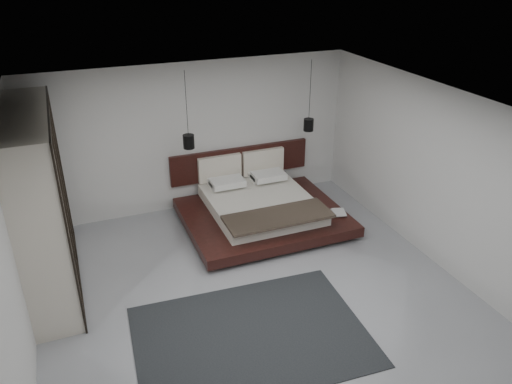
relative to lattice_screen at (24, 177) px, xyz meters
name	(u,v)px	position (x,y,z in m)	size (l,w,h in m)	color
floor	(253,290)	(2.95, -2.45, -1.30)	(6.00, 6.00, 0.00)	#989BA1
ceiling	(253,107)	(2.95, -2.45, 1.50)	(6.00, 6.00, 0.00)	white
wall_back	(195,137)	(2.95, 0.55, 0.10)	(6.00, 6.00, 0.00)	silver
wall_front	(380,358)	(2.95, -5.45, 0.10)	(6.00, 6.00, 0.00)	silver
wall_left	(13,251)	(-0.05, -2.45, 0.10)	(6.00, 6.00, 0.00)	silver
wall_right	(432,174)	(5.95, -2.45, 0.10)	(6.00, 6.00, 0.00)	silver
lattice_screen	(24,177)	(0.00, 0.00, 0.00)	(0.05, 0.90, 2.60)	black
bed	(260,207)	(3.83, -0.54, -1.01)	(2.81, 2.40, 1.08)	black
book_lower	(333,213)	(4.98, -1.20, -1.03)	(0.19, 0.26, 0.02)	#99724C
book_upper	(333,213)	(4.96, -1.23, -1.00)	(0.22, 0.30, 0.02)	#99724C
pendant_left	(189,141)	(2.67, -0.10, 0.28)	(0.20, 0.20, 1.35)	black
pendant_right	(309,125)	(4.98, -0.10, 0.29)	(0.19, 0.19, 1.32)	black
wardrobe	(41,204)	(0.25, -1.15, 0.03)	(0.64, 2.72, 2.67)	beige
rug	(251,336)	(2.56, -3.35, -1.29)	(2.99, 2.13, 0.01)	black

